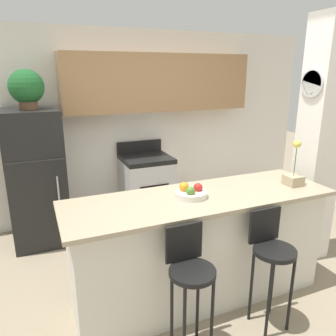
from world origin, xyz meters
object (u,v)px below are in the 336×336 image
(bar_stool_left, at_px, (190,273))
(fruit_bowl, at_px, (191,192))
(bar_stool_right, at_px, (271,253))
(potted_plant_on_fridge, at_px, (26,88))
(orchid_vase, at_px, (294,175))
(refrigerator, at_px, (37,178))
(stove_range, at_px, (147,188))

(bar_stool_left, height_order, fruit_bowl, fruit_bowl)
(bar_stool_left, xyz_separation_m, bar_stool_right, (0.71, 0.00, 0.00))
(potted_plant_on_fridge, distance_m, orchid_vase, 2.92)
(fruit_bowl, bearing_deg, bar_stool_left, -116.53)
(refrigerator, height_order, orchid_vase, refrigerator)
(refrigerator, xyz_separation_m, fruit_bowl, (1.18, -1.69, 0.23))
(stove_range, bearing_deg, potted_plant_on_fridge, -177.91)
(orchid_vase, height_order, fruit_bowl, orchid_vase)
(bar_stool_left, bearing_deg, potted_plant_on_fridge, 112.47)
(refrigerator, relative_size, bar_stool_left, 1.64)
(potted_plant_on_fridge, bearing_deg, refrigerator, -65.50)
(stove_range, relative_size, bar_stool_left, 1.09)
(bar_stool_right, height_order, potted_plant_on_fridge, potted_plant_on_fridge)
(bar_stool_left, bearing_deg, stove_range, 78.37)
(stove_range, height_order, orchid_vase, orchid_vase)
(potted_plant_on_fridge, bearing_deg, stove_range, 2.09)
(refrigerator, bearing_deg, potted_plant_on_fridge, 114.50)
(stove_range, height_order, bar_stool_left, stove_range)
(bar_stool_left, distance_m, potted_plant_on_fridge, 2.67)
(refrigerator, height_order, potted_plant_on_fridge, potted_plant_on_fridge)
(refrigerator, height_order, bar_stool_left, refrigerator)
(bar_stool_left, height_order, orchid_vase, orchid_vase)
(bar_stool_left, distance_m, orchid_vase, 1.42)
(orchid_vase, bearing_deg, bar_stool_left, -161.42)
(potted_plant_on_fridge, height_order, fruit_bowl, potted_plant_on_fridge)
(fruit_bowl, bearing_deg, orchid_vase, -5.66)
(refrigerator, xyz_separation_m, stove_range, (1.38, 0.05, -0.34))
(bar_stool_right, relative_size, fruit_bowl, 3.56)
(bar_stool_right, xyz_separation_m, fruit_bowl, (-0.45, 0.53, 0.38))
(refrigerator, relative_size, orchid_vase, 3.77)
(refrigerator, xyz_separation_m, potted_plant_on_fridge, (-0.00, 0.00, 1.03))
(stove_range, distance_m, bar_stool_right, 2.29)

